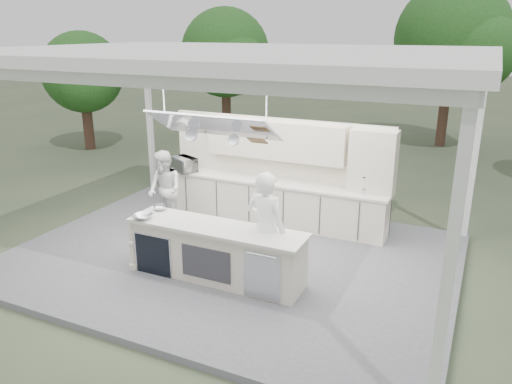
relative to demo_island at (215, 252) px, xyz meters
The scene contains 12 objects.
ground 1.10m from the demo_island, 101.07° to the left, with size 90.00×90.00×0.00m, color #464F36.
stage_deck 1.07m from the demo_island, 101.07° to the left, with size 8.00×6.00×0.12m, color #5E5E63.
tent 3.25m from the demo_island, 101.05° to the left, with size 8.20×6.20×3.86m.
demo_island is the anchor object (origin of this frame).
back_counter 2.82m from the demo_island, 93.63° to the left, with size 5.08×0.72×0.95m.
back_wall_unit 3.19m from the demo_island, 84.98° to the left, with size 5.05×0.48×2.25m.
tree_cluster 11.02m from the demo_island, 91.82° to the left, with size 19.55×9.40×5.85m.
head_chef 0.99m from the demo_island, 14.17° to the left, with size 0.71×0.46×1.93m, color white.
sous_chef 2.64m from the demo_island, 143.32° to the left, with size 0.81×0.63×1.66m, color silver.
toaster_oven 3.53m from the demo_island, 131.24° to the left, with size 0.59×0.40×0.33m, color #BBBDC2.
bowl_large 1.40m from the demo_island, 169.43° to the right, with size 0.32×0.32×0.08m, color #B8BABF.
bowl_small 1.40m from the demo_island, 168.44° to the left, with size 0.24×0.24×0.08m, color #AEB0B5.
Camera 1 is at (4.06, -7.54, 4.18)m, focal length 35.00 mm.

